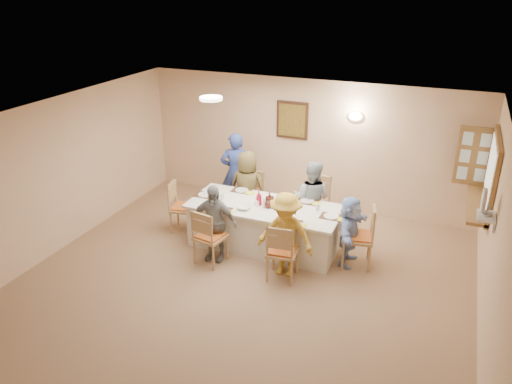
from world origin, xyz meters
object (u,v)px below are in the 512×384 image
at_px(diner_back_right, 311,199).
at_px(desk_fan, 486,205).
at_px(chair_front_right, 283,250).
at_px(diner_front_left, 214,223).
at_px(diner_back_left, 248,188).
at_px(caregiver, 236,172).
at_px(chair_back_right, 313,206).
at_px(chair_right_end, 357,236).
at_px(diner_right_end, 349,231).
at_px(serving_hatch, 492,174).
at_px(condiment_ketchup, 259,198).
at_px(chair_front_left, 211,236).
at_px(chair_left_end, 183,207).
at_px(dining_table, 265,226).
at_px(chair_back_left, 250,198).
at_px(diner_front_right, 285,235).

bearing_deg(diner_back_right, desk_fan, 156.75).
relative_size(chair_front_right, diner_front_left, 0.73).
xyz_separation_m(diner_back_left, caregiver, (-0.45, 0.47, 0.08)).
xyz_separation_m(chair_back_right, caregiver, (-1.65, 0.35, 0.26)).
bearing_deg(chair_right_end, diner_right_end, -101.50).
xyz_separation_m(chair_back_right, diner_back_left, (-1.20, -0.12, 0.18)).
bearing_deg(serving_hatch, condiment_ketchup, -165.92).
xyz_separation_m(chair_front_left, diner_front_left, (0.00, 0.12, 0.17)).
xyz_separation_m(diner_back_right, caregiver, (-1.65, 0.47, 0.09)).
bearing_deg(diner_front_left, chair_left_end, 137.30).
bearing_deg(diner_back_left, chair_left_end, 31.51).
relative_size(chair_front_left, chair_right_end, 0.93).
relative_size(dining_table, chair_front_left, 2.66).
bearing_deg(caregiver, diner_right_end, 129.12).
bearing_deg(chair_back_left, chair_front_right, -50.19).
distance_m(chair_right_end, diner_right_end, 0.15).
distance_m(chair_back_right, diner_back_left, 1.22).
height_order(diner_back_right, diner_front_left, diner_back_right).
distance_m(chair_back_left, chair_right_end, 2.29).
relative_size(chair_front_left, diner_back_right, 0.68).
relative_size(desk_fan, chair_back_left, 0.32).
bearing_deg(diner_back_right, serving_hatch, -175.38).
height_order(dining_table, chair_right_end, chair_right_end).
distance_m(chair_left_end, diner_right_end, 2.97).
height_order(chair_right_end, diner_back_right, diner_back_right).
bearing_deg(diner_front_right, diner_back_left, 132.12).
bearing_deg(desk_fan, condiment_ketchup, 171.52).
bearing_deg(dining_table, diner_front_right, -48.58).
relative_size(diner_front_left, diner_right_end, 1.12).
bearing_deg(diner_back_left, desk_fan, 158.56).
relative_size(dining_table, condiment_ketchup, 10.06).
relative_size(chair_left_end, diner_front_left, 0.72).
relative_size(chair_back_right, chair_left_end, 1.13).
height_order(chair_back_left, diner_front_left, diner_front_left).
bearing_deg(chair_right_end, chair_front_left, -81.09).
relative_size(serving_hatch, chair_left_end, 1.63).
distance_m(desk_fan, diner_back_right, 2.99).
height_order(dining_table, chair_back_left, chair_back_left).
height_order(desk_fan, diner_right_end, desk_fan).
height_order(caregiver, condiment_ketchup, caregiver).
xyz_separation_m(chair_front_left, diner_back_left, (0.00, 1.48, 0.23)).
relative_size(chair_back_left, chair_right_end, 0.92).
height_order(serving_hatch, condiment_ketchup, serving_hatch).
xyz_separation_m(dining_table, diner_front_right, (0.60, -0.68, 0.29)).
bearing_deg(condiment_ketchup, diner_right_end, 0.67).
height_order(chair_back_left, condiment_ketchup, condiment_ketchup).
height_order(serving_hatch, chair_back_right, serving_hatch).
xyz_separation_m(chair_back_left, diner_front_right, (1.20, -1.48, 0.20)).
bearing_deg(chair_front_left, dining_table, -116.16).
bearing_deg(diner_back_right, diner_front_right, 91.27).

